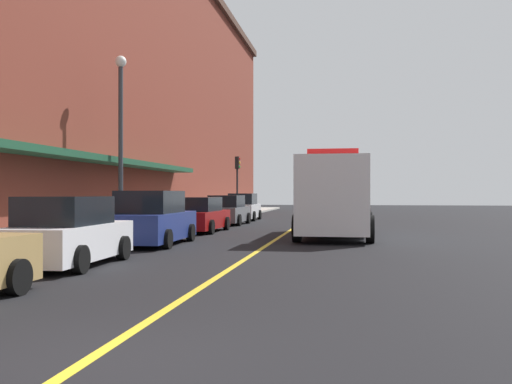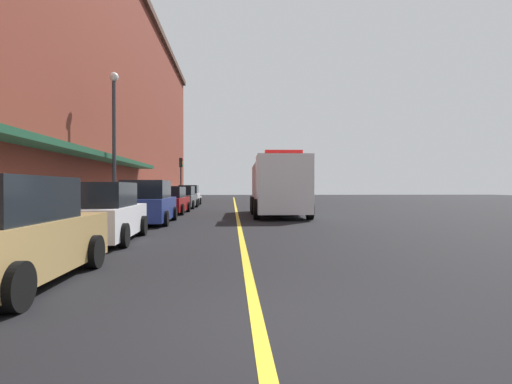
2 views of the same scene
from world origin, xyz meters
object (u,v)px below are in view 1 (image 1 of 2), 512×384
parked_car_3 (199,215)px  parked_car_4 (227,211)px  parking_meter_0 (154,210)px  parked_car_5 (243,208)px  parking_meter_1 (210,205)px  parked_car_1 (68,233)px  box_truck (336,197)px  street_lamp_left (121,125)px  parked_car_2 (152,220)px  traffic_light_near (237,174)px

parked_car_3 → parked_car_4: bearing=0.7°
parking_meter_0 → parked_car_5: bearing=84.6°
parked_car_4 → parking_meter_1: size_ratio=3.16×
parked_car_1 → parking_meter_1: (-1.35, 20.28, 0.26)m
box_truck → parked_car_5: bearing=-153.7°
parking_meter_0 → parked_car_3: bearing=59.8°
parking_meter_1 → street_lamp_left: size_ratio=0.19×
parked_car_2 → parked_car_3: size_ratio=1.01×
parked_car_2 → parked_car_4: 12.82m
parked_car_2 → parking_meter_1: 14.46m
parking_meter_0 → traffic_light_near: size_ratio=0.31×
parked_car_5 → street_lamp_left: (-1.90, -16.00, 3.58)m
parking_meter_0 → parking_meter_1: 10.09m
parked_car_5 → traffic_light_near: bearing=15.1°
parked_car_5 → traffic_light_near: size_ratio=1.00×
parked_car_1 → parked_car_4: bearing=-2.2°
parked_car_4 → parked_car_1: bearing=-178.6°
street_lamp_left → parked_car_2: bearing=-46.5°
parked_car_3 → parked_car_1: bearing=-179.1°
traffic_light_near → parked_car_5: bearing=-74.2°
parking_meter_1 → street_lamp_left: (-0.60, -12.26, 3.34)m
parked_car_2 → parked_car_3: 6.59m
parked_car_2 → parked_car_3: bearing=-0.6°
parked_car_3 → parked_car_4: parked_car_4 is taller
parked_car_5 → parking_meter_0: 13.90m
parked_car_4 → street_lamp_left: bearing=171.0°
parked_car_2 → box_truck: size_ratio=0.58×
parked_car_1 → parked_car_4: parked_car_1 is taller
parked_car_2 → parking_meter_1: size_ratio=3.69×
parked_car_5 → parking_meter_0: parked_car_5 is taller
parked_car_2 → street_lamp_left: size_ratio=0.71×
parking_meter_1 → traffic_light_near: 8.39m
parked_car_1 → parked_car_2: parked_car_2 is taller
parking_meter_1 → parked_car_1: bearing=-86.2°
parked_car_1 → parked_car_5: size_ratio=1.03×
parked_car_5 → box_truck: 14.78m
parked_car_3 → traffic_light_near: traffic_light_near is taller
parked_car_3 → parking_meter_1: size_ratio=3.65×
street_lamp_left → traffic_light_near: size_ratio=1.61×
box_truck → street_lamp_left: (-8.21, -2.66, 2.80)m
street_lamp_left → traffic_light_near: street_lamp_left is taller
parked_car_4 → traffic_light_near: traffic_light_near is taller
parking_meter_1 → traffic_light_near: (0.06, 8.12, 2.10)m
parked_car_1 → box_truck: (6.26, 10.68, 0.81)m
parked_car_3 → street_lamp_left: 6.08m
parked_car_1 → box_truck: 12.41m
parked_car_4 → box_truck: box_truck is taller
parked_car_4 → parking_meter_1: 2.09m
parked_car_1 → parked_car_3: bearing=-2.1°
box_truck → street_lamp_left: 9.07m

